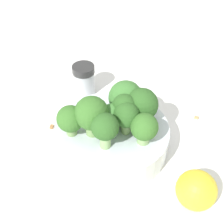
{
  "coord_description": "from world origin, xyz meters",
  "views": [
    {
      "loc": [
        0.31,
        -0.12,
        0.38
      ],
      "look_at": [
        0.0,
        0.0,
        0.08
      ],
      "focal_mm": 50.0,
      "sensor_mm": 36.0,
      "label": 1
    }
  ],
  "objects": [
    {
      "name": "ground_plane",
      "position": [
        0.0,
        0.0,
        0.0
      ],
      "size": [
        3.0,
        3.0,
        0.0
      ],
      "primitive_type": "plane",
      "color": "white"
    },
    {
      "name": "bowl",
      "position": [
        0.0,
        0.0,
        0.02
      ],
      "size": [
        0.18,
        0.18,
        0.04
      ],
      "primitive_type": "cylinder",
      "color": "silver",
      "rests_on": "ground_plane"
    },
    {
      "name": "broccoli_floret_0",
      "position": [
        -0.0,
        -0.0,
        0.07
      ],
      "size": [
        0.03,
        0.03,
        0.04
      ],
      "color": "#84AD66",
      "rests_on": "bowl"
    },
    {
      "name": "broccoli_floret_1",
      "position": [
        0.02,
        0.02,
        0.08
      ],
      "size": [
        0.04,
        0.04,
        0.05
      ],
      "color": "#7A9E5B",
      "rests_on": "bowl"
    },
    {
      "name": "broccoli_floret_2",
      "position": [
        0.0,
        -0.03,
        0.08
      ],
      "size": [
        0.05,
        0.05,
        0.06
      ],
      "color": "#7A9E5B",
      "rests_on": "bowl"
    },
    {
      "name": "broccoli_floret_3",
      "position": [
        -0.01,
        -0.06,
        0.07
      ],
      "size": [
        0.04,
        0.04,
        0.05
      ],
      "color": "#7A9E5B",
      "rests_on": "bowl"
    },
    {
      "name": "broccoli_floret_4",
      "position": [
        0.0,
        0.05,
        0.08
      ],
      "size": [
        0.05,
        0.05,
        0.06
      ],
      "color": "#7A9E5B",
      "rests_on": "bowl"
    },
    {
      "name": "broccoli_floret_5",
      "position": [
        -0.03,
        0.03,
        0.07
      ],
      "size": [
        0.05,
        0.05,
        0.06
      ],
      "color": "#7A9E5B",
      "rests_on": "bowl"
    },
    {
      "name": "broccoli_floret_6",
      "position": [
        0.03,
        -0.02,
        0.08
      ],
      "size": [
        0.04,
        0.04,
        0.06
      ],
      "color": "#8EB770",
      "rests_on": "bowl"
    },
    {
      "name": "broccoli_floret_7",
      "position": [
        -0.0,
        0.02,
        0.08
      ],
      "size": [
        0.04,
        0.04,
        0.06
      ],
      "color": "#7A9E5B",
      "rests_on": "bowl"
    },
    {
      "name": "broccoli_floret_8",
      "position": [
        0.04,
        0.03,
        0.07
      ],
      "size": [
        0.04,
        0.04,
        0.05
      ],
      "color": "#8EB770",
      "rests_on": "bowl"
    },
    {
      "name": "pepper_shaker",
      "position": [
        -0.15,
        -0.0,
        0.03
      ],
      "size": [
        0.04,
        0.04,
        0.06
      ],
      "color": "#B2B7BC",
      "rests_on": "ground_plane"
    },
    {
      "name": "lemon_wedge",
      "position": [
        0.13,
        0.07,
        0.03
      ],
      "size": [
        0.05,
        0.05,
        0.05
      ],
      "primitive_type": "sphere",
      "color": "yellow",
      "rests_on": "ground_plane"
    },
    {
      "name": "almond_crumb_0",
      "position": [
        -0.01,
        0.16,
        0.0
      ],
      "size": [
        0.01,
        0.01,
        0.01
      ],
      "primitive_type": "cube",
      "rotation": [
        0.0,
        0.0,
        0.83
      ],
      "color": "tan",
      "rests_on": "ground_plane"
    },
    {
      "name": "almond_crumb_1",
      "position": [
        -0.08,
        -0.08,
        0.0
      ],
      "size": [
        0.01,
        0.01,
        0.01
      ],
      "primitive_type": "cube",
      "rotation": [
        0.0,
        0.0,
        5.81
      ],
      "color": "olive",
      "rests_on": "ground_plane"
    }
  ]
}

